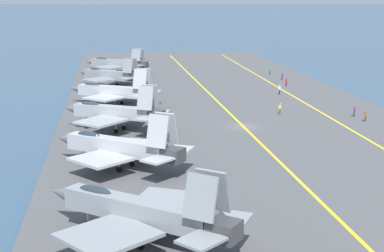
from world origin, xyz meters
The scene contains 17 objects.
ground_plane centered at (0.00, 0.00, 0.00)m, with size 2000.00×2000.00×0.00m, color #334C66.
carrier_deck centered at (0.00, 0.00, 0.20)m, with size 216.29×52.09×0.40m, color #4C4C4F.
deck_stripe_foul_line centered at (0.00, -14.32, 0.40)m, with size 194.66×0.36×0.01m, color yellow.
deck_stripe_centerline centered at (0.00, 0.00, 0.40)m, with size 194.66×0.36×0.01m, color yellow.
parked_jet_second centered at (-37.38, 16.61, 2.84)m, with size 14.53×15.80×6.43m.
parked_jet_third centered at (-17.93, 17.75, 2.81)m, with size 13.17×15.30×6.55m.
parked_jet_fourth centered at (-0.36, 17.94, 3.04)m, with size 13.63×14.90×6.63m.
parked_jet_fifth centered at (18.71, 17.90, 2.79)m, with size 12.75×15.88×6.46m.
parked_jet_sixth centered at (39.11, 18.33, 2.76)m, with size 13.19×14.31×6.01m.
parked_jet_seventh centered at (57.69, 16.60, 2.92)m, with size 13.04×15.92×6.07m.
crew_red_vest centered at (34.68, -16.93, 1.33)m, with size 0.41×0.31×1.69m.
crew_yellow_vest centered at (7.47, -7.55, 1.35)m, with size 0.40×0.46×1.74m.
crew_blue_vest centered at (43.32, -18.64, 1.36)m, with size 0.46×0.43×1.75m.
crew_brown_vest centered at (0.69, -18.49, 1.33)m, with size 0.34×0.43×1.70m.
crew_white_vest centered at (25.18, -12.71, 1.40)m, with size 0.43×0.46×1.82m.
crew_purple_vest centered at (4.34, -18.33, 1.37)m, with size 0.45×0.45×1.75m.
crew_green_vest centered at (51.96, -18.31, 1.36)m, with size 0.43×0.33×1.75m.
Camera 1 is at (-79.09, 18.65, 18.84)m, focal length 55.00 mm.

